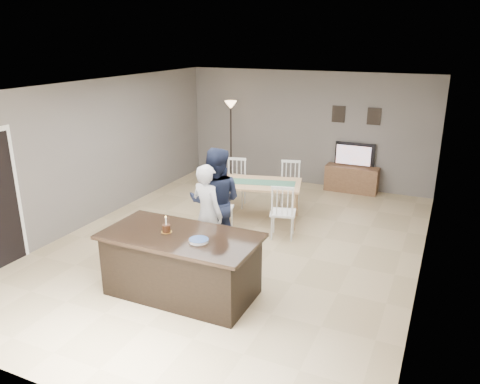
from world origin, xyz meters
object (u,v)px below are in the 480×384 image
at_px(tv_console, 351,179).
at_px(plate_stack, 199,240).
at_px(woman, 207,214).
at_px(floor_lamp, 231,119).
at_px(man, 216,202).
at_px(dining_table, 257,189).
at_px(television, 354,155).
at_px(birthday_cake, 166,228).
at_px(kitchen_island, 182,264).

height_order(tv_console, plate_stack, plate_stack).
xyz_separation_m(woman, floor_lamp, (-1.60, 4.19, 0.73)).
distance_m(woman, man, 0.32).
bearing_deg(woman, floor_lamp, -51.98).
bearing_deg(dining_table, television, 49.43).
xyz_separation_m(birthday_cake, floor_lamp, (-1.53, 5.24, 0.58)).
xyz_separation_m(tv_console, floor_lamp, (-2.95, -0.33, 1.23)).
bearing_deg(plate_stack, tv_console, 81.43).
bearing_deg(dining_table, birthday_cake, -106.37).
height_order(dining_table, floor_lamp, floor_lamp).
relative_size(tv_console, woman, 0.74).
xyz_separation_m(tv_console, man, (-1.36, -4.22, 0.60)).
distance_m(kitchen_island, man, 1.43).
xyz_separation_m(kitchen_island, television, (1.20, 5.64, 0.41)).
bearing_deg(woman, dining_table, -74.06).
bearing_deg(kitchen_island, birthday_cake, -179.54).
relative_size(woman, plate_stack, 6.22).
xyz_separation_m(man, floor_lamp, (-1.59, 3.89, 0.63)).
bearing_deg(kitchen_island, plate_stack, -16.66).
height_order(man, dining_table, man).
bearing_deg(television, plate_stack, 81.53).
relative_size(woman, birthday_cake, 6.83).
bearing_deg(woman, television, -89.23).
distance_m(tv_console, plate_stack, 5.77).
height_order(television, floor_lamp, floor_lamp).
xyz_separation_m(tv_console, dining_table, (-1.31, -2.58, 0.35)).
bearing_deg(birthday_cake, dining_table, 87.91).
xyz_separation_m(kitchen_island, dining_table, (-0.11, 2.99, 0.19)).
height_order(television, birthday_cake, birthday_cake).
distance_m(television, floor_lamp, 3.05).
relative_size(kitchen_island, tv_console, 1.79).
bearing_deg(woman, kitchen_island, 115.35).
distance_m(tv_console, birthday_cake, 5.79).
height_order(television, plate_stack, television).
distance_m(kitchen_island, birthday_cake, 0.55).
distance_m(plate_stack, dining_table, 3.14).
bearing_deg(television, birthday_cake, 75.88).
bearing_deg(floor_lamp, television, 7.67).
relative_size(man, birthday_cake, 7.66).
height_order(man, birthday_cake, man).
xyz_separation_m(man, birthday_cake, (-0.06, -1.35, 0.05)).
distance_m(tv_console, television, 0.57).
xyz_separation_m(television, man, (-1.36, -4.29, 0.04)).
distance_m(tv_console, woman, 4.75).
relative_size(birthday_cake, dining_table, 0.11).
bearing_deg(birthday_cake, kitchen_island, 0.46).
xyz_separation_m(dining_table, floor_lamp, (-1.64, 2.25, 0.89)).
relative_size(birthday_cake, floor_lamp, 0.12).
bearing_deg(woman, tv_console, -89.47).
relative_size(tv_console, dining_table, 0.54).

